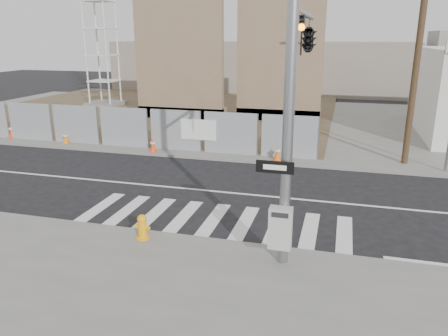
% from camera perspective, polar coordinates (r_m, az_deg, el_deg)
% --- Properties ---
extents(ground, '(100.00, 100.00, 0.00)m').
position_cam_1_polar(ground, '(16.13, 1.19, -3.30)').
color(ground, black).
rests_on(ground, ground).
extents(sidewalk_far, '(50.00, 20.00, 0.12)m').
position_cam_1_polar(sidewalk_far, '(29.44, 7.94, 5.94)').
color(sidewalk_far, slate).
rests_on(sidewalk_far, ground).
extents(signal_pole, '(0.96, 5.87, 7.00)m').
position_cam_1_polar(signal_pole, '(12.72, 10.22, 13.10)').
color(signal_pole, gray).
rests_on(signal_pole, sidewalk_near).
extents(chain_link_fence, '(24.60, 0.04, 2.00)m').
position_cam_1_polar(chain_link_fence, '(24.38, -19.20, 5.44)').
color(chain_link_fence, gray).
rests_on(chain_link_fence, sidewalk_far).
extents(concrete_wall_left, '(6.00, 1.30, 8.00)m').
position_cam_1_polar(concrete_wall_left, '(29.83, -5.81, 12.59)').
color(concrete_wall_left, '#7B5E4A').
rests_on(concrete_wall_left, sidewalk_far).
extents(concrete_wall_right, '(5.50, 1.30, 8.00)m').
position_cam_1_polar(concrete_wall_right, '(29.15, 7.24, 12.45)').
color(concrete_wall_right, '#7B5E4A').
rests_on(concrete_wall_right, sidewalk_far).
extents(utility_pole_right, '(1.60, 0.28, 10.00)m').
position_cam_1_polar(utility_pole_right, '(20.38, 24.11, 14.47)').
color(utility_pole_right, '#463420').
rests_on(utility_pole_right, sidewalk_far).
extents(fire_hydrant, '(0.45, 0.45, 0.71)m').
position_cam_1_polar(fire_hydrant, '(12.45, -10.62, -7.55)').
color(fire_hydrant, '#FBA60D').
rests_on(fire_hydrant, sidewalk_near).
extents(traffic_cone_a, '(0.42, 0.42, 0.80)m').
position_cam_1_polar(traffic_cone_a, '(27.05, -26.01, 4.40)').
color(traffic_cone_a, '#FF390D').
rests_on(traffic_cone_a, sidewalk_far).
extents(traffic_cone_b, '(0.42, 0.42, 0.65)m').
position_cam_1_polar(traffic_cone_b, '(24.47, -20.01, 3.75)').
color(traffic_cone_b, orange).
rests_on(traffic_cone_b, sidewalk_far).
extents(traffic_cone_c, '(0.38, 0.38, 0.67)m').
position_cam_1_polar(traffic_cone_c, '(21.66, -9.28, 2.99)').
color(traffic_cone_c, '#FF410D').
rests_on(traffic_cone_c, sidewalk_far).
extents(traffic_cone_d, '(0.46, 0.46, 0.70)m').
position_cam_1_polar(traffic_cone_d, '(19.99, 6.99, 1.96)').
color(traffic_cone_d, orange).
rests_on(traffic_cone_d, sidewalk_far).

